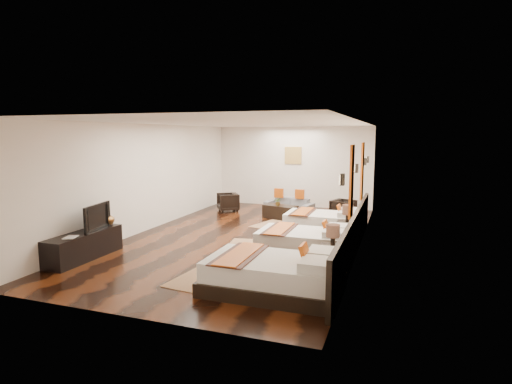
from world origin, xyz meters
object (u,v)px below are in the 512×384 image
at_px(tv, 93,217).
at_px(armchair_right, 343,209).
at_px(book, 65,237).
at_px(nightstand_b, 347,230).
at_px(armchair_left, 228,202).
at_px(sofa, 289,205).
at_px(bed_mid, 305,242).
at_px(nightstand_a, 332,257).
at_px(figurine, 108,218).
at_px(bed_near, 275,274).
at_px(bed_far, 323,222).
at_px(tv_console, 84,246).
at_px(coffee_table, 280,212).
at_px(table_plant, 278,202).

height_order(tv, armchair_right, tv).
bearing_deg(armchair_right, book, 163.27).
relative_size(nightstand_b, armchair_left, 1.40).
bearing_deg(nightstand_b, sofa, 123.95).
bearing_deg(book, bed_mid, 28.80).
height_order(nightstand_a, figurine, nightstand_a).
height_order(nightstand_a, armchair_left, nightstand_a).
relative_size(sofa, armchair_right, 2.48).
bearing_deg(book, tv, 86.11).
bearing_deg(nightstand_b, bed_mid, -123.66).
relative_size(bed_near, sofa, 1.38).
height_order(nightstand_b, armchair_left, nightstand_b).
relative_size(bed_mid, bed_far, 1.03).
bearing_deg(book, armchair_left, 83.56).
distance_m(bed_mid, armchair_left, 5.31).
bearing_deg(armchair_right, figurine, 157.14).
xyz_separation_m(nightstand_a, book, (-4.94, -1.21, 0.24)).
relative_size(bed_far, tv_console, 1.08).
distance_m(tv, armchair_left, 5.64).
height_order(figurine, coffee_table, figurine).
distance_m(bed_far, tv_console, 5.80).
xyz_separation_m(bed_mid, nightstand_b, (0.75, 1.13, 0.06)).
distance_m(bed_mid, tv, 4.47).
height_order(bed_near, book, bed_near).
height_order(figurine, table_plant, figurine).
xyz_separation_m(bed_near, figurine, (-4.20, 1.18, 0.41)).
bearing_deg(book, bed_near, 0.78).
relative_size(bed_near, nightstand_b, 2.39).
relative_size(bed_mid, sofa, 1.25).
height_order(tv, figurine, tv).
bearing_deg(figurine, bed_mid, 14.29).
bearing_deg(armchair_right, armchair_left, 108.42).
bearing_deg(bed_far, sofa, 123.32).
bearing_deg(armchair_left, sofa, 69.09).
xyz_separation_m(nightstand_b, table_plant, (-2.32, 2.25, 0.20)).
relative_size(sofa, coffee_table, 1.60).
xyz_separation_m(bed_near, tv, (-4.15, 0.68, 0.54)).
height_order(nightstand_a, tv, tv).
relative_size(nightstand_b, tv, 0.97).
bearing_deg(coffee_table, bed_far, -39.65).
relative_size(tv_console, figurine, 5.88).
distance_m(bed_near, armchair_right, 6.23).
xyz_separation_m(tv, book, (-0.05, -0.74, -0.26)).
distance_m(nightstand_a, tv_console, 5.00).
bearing_deg(nightstand_a, tv_console, -171.69).
bearing_deg(bed_near, figurine, 164.29).
bearing_deg(armchair_left, bed_mid, 6.20).
bearing_deg(tv, nightstand_b, -71.26).
relative_size(nightstand_b, armchair_right, 1.43).
relative_size(sofa, armchair_left, 2.42).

